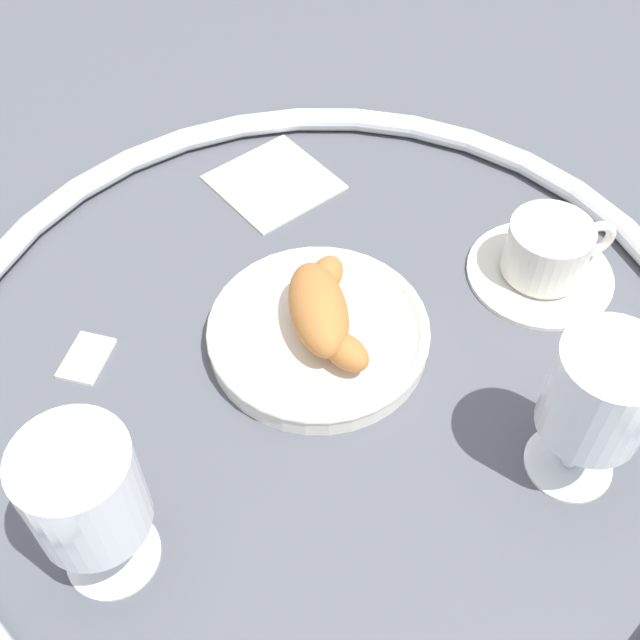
% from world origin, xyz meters
% --- Properties ---
extents(ground_plane, '(2.20, 2.20, 0.00)m').
position_xyz_m(ground_plane, '(0.00, 0.00, 0.00)').
color(ground_plane, '#4C4F56').
extents(table_chrome_rim, '(0.68, 0.68, 0.02)m').
position_xyz_m(table_chrome_rim, '(0.00, 0.00, 0.01)').
color(table_chrome_rim, silver).
rests_on(table_chrome_rim, ground_plane).
extents(pastry_plate, '(0.19, 0.19, 0.02)m').
position_xyz_m(pastry_plate, '(-0.02, 0.00, 0.01)').
color(pastry_plate, silver).
rests_on(pastry_plate, ground_plane).
extents(croissant_large, '(0.14, 0.07, 0.04)m').
position_xyz_m(croissant_large, '(-0.02, 0.00, 0.04)').
color(croissant_large, '#AD6B33').
rests_on(croissant_large, pastry_plate).
extents(coffee_cup_near, '(0.14, 0.14, 0.06)m').
position_xyz_m(coffee_cup_near, '(-0.04, 0.22, 0.03)').
color(coffee_cup_near, silver).
rests_on(coffee_cup_near, ground_plane).
extents(juice_glass_left, '(0.08, 0.08, 0.14)m').
position_xyz_m(juice_glass_left, '(0.12, -0.20, 0.09)').
color(juice_glass_left, white).
rests_on(juice_glass_left, ground_plane).
extents(juice_glass_right, '(0.08, 0.08, 0.14)m').
position_xyz_m(juice_glass_right, '(0.15, 0.15, 0.09)').
color(juice_glass_right, white).
rests_on(juice_glass_right, ground_plane).
extents(sugar_packet, '(0.06, 0.06, 0.01)m').
position_xyz_m(sugar_packet, '(-0.06, -0.20, 0.00)').
color(sugar_packet, white).
rests_on(sugar_packet, ground_plane).
extents(folded_napkin, '(0.14, 0.14, 0.01)m').
position_xyz_m(folded_napkin, '(-0.24, 0.01, 0.00)').
color(folded_napkin, silver).
rests_on(folded_napkin, ground_plane).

